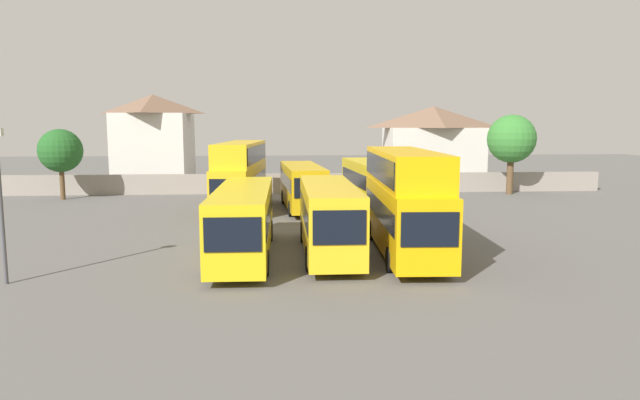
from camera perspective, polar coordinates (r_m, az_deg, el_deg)
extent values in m
plane|color=#605E5B|center=(45.51, -1.36, -0.40)|extent=(140.00, 140.00, 0.00)
cube|color=gray|center=(52.55, -1.74, 1.67)|extent=(56.00, 0.50, 1.80)
cube|color=yellow|center=(27.56, -7.60, -1.85)|extent=(2.59, 11.55, 2.95)
cube|color=black|center=(21.83, -8.69, -3.43)|extent=(2.17, 0.10, 1.33)
cube|color=black|center=(27.51, -7.61, -1.13)|extent=(2.62, 10.63, 0.93)
cylinder|color=black|center=(24.26, -5.46, -6.21)|extent=(0.31, 1.10, 1.10)
cylinder|color=black|center=(24.45, -10.80, -6.20)|extent=(0.31, 1.10, 1.10)
cylinder|color=black|center=(31.24, -5.01, -3.08)|extent=(0.31, 1.10, 1.10)
cylinder|color=black|center=(31.39, -9.16, -3.10)|extent=(0.31, 1.10, 1.10)
cube|color=yellow|center=(27.66, 0.87, -1.62)|extent=(2.45, 10.10, 3.07)
cube|color=black|center=(22.63, 1.94, -2.75)|extent=(2.12, 0.09, 1.38)
cube|color=black|center=(27.60, 0.88, -0.87)|extent=(2.49, 9.29, 0.97)
cylinder|color=black|center=(24.99, 4.01, -5.78)|extent=(0.30, 1.10, 1.10)
cylinder|color=black|center=(24.79, -1.10, -5.87)|extent=(0.30, 1.10, 1.10)
cylinder|color=black|center=(31.07, 2.43, -3.12)|extent=(0.30, 1.10, 1.10)
cylinder|color=black|center=(30.90, -1.66, -3.18)|extent=(0.30, 1.10, 1.10)
cube|color=#EAAE0A|center=(28.10, 8.42, -1.58)|extent=(3.07, 11.19, 3.05)
cube|color=black|center=(22.66, 10.85, -2.90)|extent=(2.27, 0.18, 1.37)
cube|color=black|center=(28.04, 8.44, -0.84)|extent=(3.07, 10.30, 0.96)
cube|color=#EAAE0A|center=(28.10, 8.42, 3.23)|extent=(3.00, 10.63, 1.63)
cube|color=black|center=(28.10, 8.42, 3.23)|extent=(3.06, 10.08, 1.14)
cylinder|color=black|center=(25.30, 12.36, -5.78)|extent=(0.35, 1.11, 1.10)
cylinder|color=black|center=(24.84, 7.02, -5.90)|extent=(0.35, 1.11, 1.10)
cylinder|color=black|center=(31.87, 9.41, -2.95)|extent=(0.35, 1.11, 1.10)
cylinder|color=black|center=(31.50, 5.18, -3.00)|extent=(0.35, 1.11, 1.10)
cube|color=gold|center=(42.55, -7.90, 1.47)|extent=(3.48, 11.80, 2.96)
cube|color=black|center=(36.79, -9.28, 1.05)|extent=(2.19, 0.27, 1.33)
cube|color=black|center=(42.51, -7.91, 1.94)|extent=(3.44, 10.88, 0.93)
cube|color=gold|center=(42.66, -7.90, 4.60)|extent=(3.38, 11.22, 1.66)
cube|color=black|center=(42.66, -7.90, 4.60)|extent=(3.42, 10.64, 1.16)
cylinder|color=black|center=(39.01, -7.00, -0.97)|extent=(0.39, 1.12, 1.10)
cylinder|color=black|center=(39.39, -10.30, -0.96)|extent=(0.39, 1.12, 1.10)
cylinder|color=black|center=(46.09, -5.79, 0.36)|extent=(0.39, 1.12, 1.10)
cylinder|color=black|center=(46.41, -8.60, 0.36)|extent=(0.39, 1.12, 1.10)
cube|color=gold|center=(42.42, -1.77, 1.50)|extent=(3.20, 10.35, 2.93)
cube|color=black|center=(37.32, -0.91, 1.21)|extent=(2.20, 0.23, 1.32)
cube|color=black|center=(42.38, -1.77, 1.97)|extent=(3.18, 9.54, 0.92)
cylinder|color=black|center=(39.61, 0.40, -0.79)|extent=(0.37, 1.12, 1.10)
cylinder|color=black|center=(39.34, -2.92, -0.85)|extent=(0.37, 1.12, 1.10)
cylinder|color=black|center=(45.82, -0.77, 0.36)|extent=(0.37, 1.12, 1.10)
cylinder|color=black|center=(45.59, -3.64, 0.30)|extent=(0.37, 1.12, 1.10)
cube|color=yellow|center=(42.83, 5.09, 1.69)|extent=(3.15, 10.98, 3.17)
cube|color=black|center=(37.52, 6.92, 1.42)|extent=(2.20, 0.21, 1.43)
cube|color=black|center=(42.79, 5.10, 2.20)|extent=(3.14, 10.12, 1.00)
cylinder|color=black|center=(40.04, 7.73, -0.77)|extent=(0.37, 1.12, 1.10)
cylinder|color=black|center=(39.49, 4.50, -0.84)|extent=(0.37, 1.12, 1.10)
cylinder|color=black|center=(46.50, 5.55, 0.43)|extent=(0.37, 1.12, 1.10)
cylinder|color=black|center=(46.03, 2.76, 0.38)|extent=(0.37, 1.12, 1.10)
cube|color=silver|center=(62.74, -16.12, 4.89)|extent=(7.26, 7.90, 7.38)
pyramid|color=brown|center=(62.72, -16.28, 9.15)|extent=(7.63, 8.30, 1.95)
cube|color=silver|center=(63.44, 11.13, 4.40)|extent=(10.01, 6.13, 5.89)
pyramid|color=brown|center=(63.35, 11.23, 8.09)|extent=(10.51, 6.43, 2.28)
cylinder|color=brown|center=(52.68, -24.24, 1.59)|extent=(0.40, 0.40, 2.84)
sphere|color=#235B23|center=(52.50, -24.40, 4.49)|extent=(3.59, 3.59, 3.59)
cylinder|color=brown|center=(54.57, 18.36, 2.39)|extent=(0.58, 0.58, 3.48)
sphere|color=#387F33|center=(54.39, 18.50, 5.79)|extent=(4.31, 4.31, 4.31)
cylinder|color=#4C4C51|center=(25.67, -29.10, -0.98)|extent=(0.16, 0.16, 5.85)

